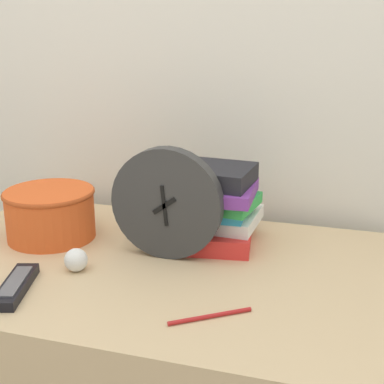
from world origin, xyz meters
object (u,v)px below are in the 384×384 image
(desk_clock, at_px, (167,204))
(tv_remote, at_px, (16,286))
(basket, at_px, (50,212))
(book_stack, at_px, (214,205))
(pen, at_px, (210,316))
(crumpled_paper_ball, at_px, (76,260))

(desk_clock, distance_m, tv_remote, 0.36)
(basket, height_order, tv_remote, basket)
(book_stack, xyz_separation_m, basket, (-0.39, -0.08, -0.03))
(pen, bearing_deg, desk_clock, 124.82)
(basket, distance_m, crumpled_paper_ball, 0.22)
(book_stack, xyz_separation_m, tv_remote, (-0.31, -0.35, -0.08))
(tv_remote, height_order, crumpled_paper_ball, crumpled_paper_ball)
(basket, bearing_deg, crumpled_paper_ball, -45.65)
(desk_clock, relative_size, tv_remote, 1.43)
(desk_clock, bearing_deg, basket, 175.10)
(crumpled_paper_ball, distance_m, pen, 0.34)
(desk_clock, height_order, basket, desk_clock)
(book_stack, relative_size, basket, 1.06)
(desk_clock, xyz_separation_m, crumpled_paper_ball, (-0.16, -0.13, -0.10))
(crumpled_paper_ball, xyz_separation_m, pen, (0.33, -0.11, -0.02))
(desk_clock, distance_m, crumpled_paper_ball, 0.23)
(book_stack, bearing_deg, crumpled_paper_ball, -135.75)
(desk_clock, xyz_separation_m, basket, (-0.31, 0.03, -0.06))
(desk_clock, distance_m, pen, 0.31)
(basket, distance_m, tv_remote, 0.29)
(tv_remote, distance_m, pen, 0.40)
(basket, xyz_separation_m, tv_remote, (0.08, -0.27, -0.06))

